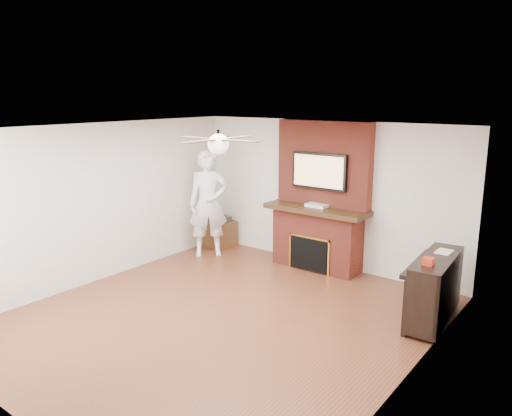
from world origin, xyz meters
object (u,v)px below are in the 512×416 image
Objects in this scene: fireplace at (319,211)px; piano at (434,287)px; person at (208,203)px; side_table at (220,232)px.

fireplace is 1.80× the size of piano.
person reaches higher than piano.
side_table is 0.43× the size of piano.
person is (-1.96, -0.64, -0.02)m from fireplace.
piano is (4.48, -0.88, 0.20)m from side_table.
person is 0.94m from side_table.
person is 1.41× the size of piano.
fireplace is 4.20× the size of side_table.
person is 4.28m from piano.
side_table is (-2.20, -0.07, -0.72)m from fireplace.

